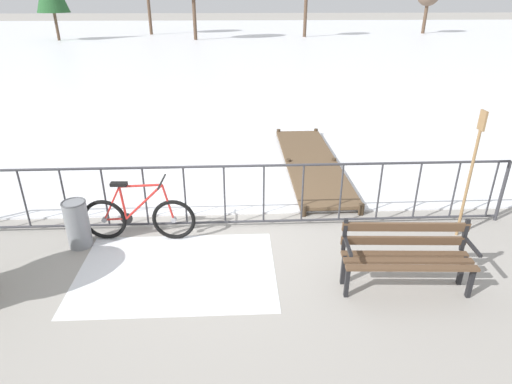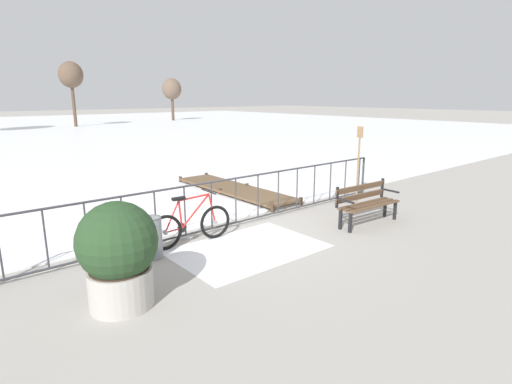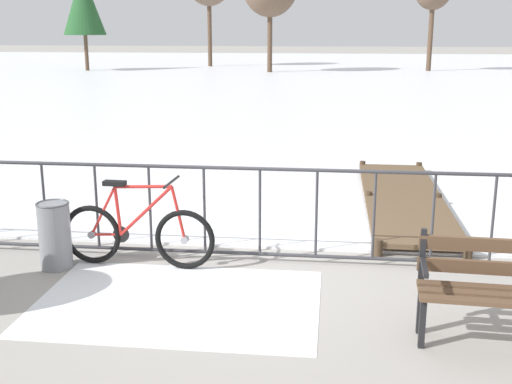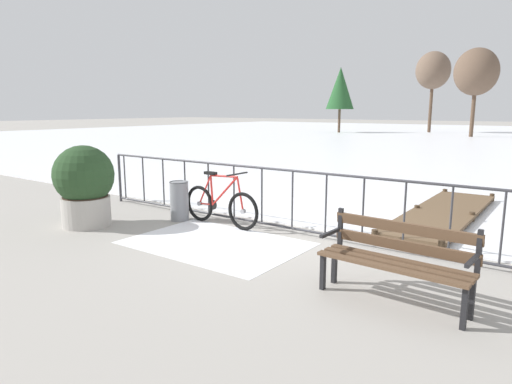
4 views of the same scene
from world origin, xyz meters
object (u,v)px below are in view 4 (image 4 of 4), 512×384
Objects in this scene: park_bench at (397,255)px; planter_with_shrub at (84,184)px; bicycle_near_railing at (220,205)px; trash_bin at (179,201)px.

park_bench is 5.52m from planter_with_shrub.
planter_with_shrub is (-1.92, -1.41, 0.38)m from bicycle_near_railing.
bicycle_near_railing is 2.41m from planter_with_shrub.
planter_with_shrub is 1.68m from trash_bin.
bicycle_near_railing is 2.34× the size of trash_bin.
park_bench is 2.22× the size of trash_bin.
planter_with_shrub is (-5.52, -0.07, 0.24)m from park_bench.
bicycle_near_railing is 1.20× the size of planter_with_shrub.
planter_with_shrub is 1.95× the size of trash_bin.
planter_with_shrub reaches higher than trash_bin.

